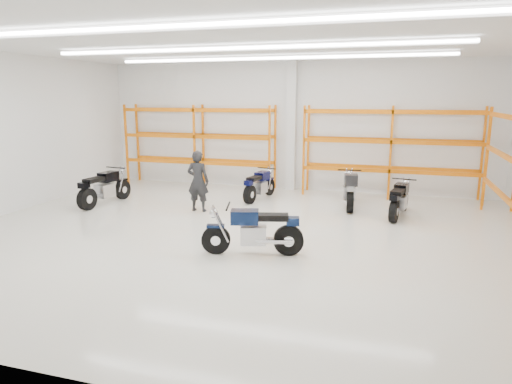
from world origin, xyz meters
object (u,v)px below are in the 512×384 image
(motorcycle_back_c, at_px, (350,190))
(standing_man, at_px, (198,181))
(motorcycle_back_a, at_px, (103,189))
(motorcycle_back_d, at_px, (399,201))
(motorcycle_main, at_px, (257,232))
(motorcycle_back_b, at_px, (259,186))
(structural_column, at_px, (291,127))

(motorcycle_back_c, relative_size, standing_man, 1.26)
(motorcycle_back_a, bearing_deg, motorcycle_back_d, 7.46)
(motorcycle_main, bearing_deg, motorcycle_back_a, 153.23)
(motorcycle_back_a, xyz_separation_m, motorcycle_back_b, (4.38, 2.08, -0.06))
(motorcycle_back_b, height_order, structural_column, structural_column)
(motorcycle_back_d, bearing_deg, motorcycle_back_c, 154.80)
(motorcycle_main, relative_size, standing_man, 1.20)
(motorcycle_back_c, bearing_deg, motorcycle_main, -107.28)
(motorcycle_back_d, relative_size, structural_column, 0.45)
(motorcycle_back_b, xyz_separation_m, motorcycle_back_d, (4.33, -0.94, 0.01))
(motorcycle_back_b, bearing_deg, motorcycle_back_c, -5.31)
(motorcycle_back_d, xyz_separation_m, standing_man, (-5.60, -0.98, 0.42))
(motorcycle_main, xyz_separation_m, motorcycle_back_d, (2.89, 4.08, -0.03))
(structural_column, bearing_deg, motorcycle_back_c, -44.23)
(motorcycle_back_d, height_order, structural_column, structural_column)
(motorcycle_main, xyz_separation_m, standing_man, (-2.71, 3.10, 0.39))
(motorcycle_back_d, bearing_deg, motorcycle_main, -125.32)
(motorcycle_back_d, bearing_deg, motorcycle_back_b, 167.80)
(motorcycle_back_b, relative_size, standing_man, 1.11)
(motorcycle_main, bearing_deg, structural_column, 96.71)
(motorcycle_back_c, height_order, structural_column, structural_column)
(motorcycle_back_a, xyz_separation_m, structural_column, (5.00, 4.04, 1.74))
(motorcycle_main, bearing_deg, motorcycle_back_b, 106.04)
(motorcycle_main, height_order, standing_man, standing_man)
(motorcycle_back_c, distance_m, motorcycle_back_d, 1.57)
(motorcycle_back_c, bearing_deg, structural_column, 135.77)
(motorcycle_back_b, height_order, motorcycle_back_c, motorcycle_back_c)
(motorcycle_back_c, height_order, motorcycle_back_d, motorcycle_back_c)
(motorcycle_back_a, distance_m, standing_man, 3.14)
(motorcycle_back_b, xyz_separation_m, motorcycle_back_c, (2.92, -0.27, 0.09))
(motorcycle_main, distance_m, motorcycle_back_c, 4.97)
(motorcycle_back_c, xyz_separation_m, standing_man, (-4.19, -1.64, 0.34))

